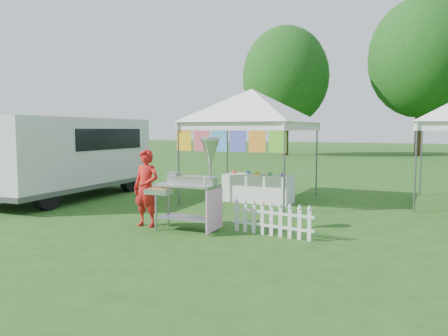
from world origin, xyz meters
The scene contains 9 objects.
ground centered at (0.00, 0.00, 0.00)m, with size 120.00×120.00×0.00m, color #244A15.
canopy_main centered at (0.00, 3.49, 2.99)m, with size 4.24×4.24×3.45m.
tree_left centered at (-6.00, 24.00, 5.83)m, with size 6.40×6.40×9.53m.
tree_mid centered at (3.00, 28.00, 7.14)m, with size 7.60×7.60×11.52m.
donut_cart centered at (0.50, -0.36, 1.04)m, with size 1.27×0.96×1.78m.
vendor centered at (-0.56, -0.45, 0.76)m, with size 0.55×0.36×1.52m, color red.
cargo_van centered at (-4.82, 1.68, 1.20)m, with size 2.56×5.51×2.23m.
picket_fence centered at (1.92, -0.08, 0.29)m, with size 1.61×0.18×0.56m.
display_table centered at (0.29, 3.27, 0.36)m, with size 1.80×0.70×0.72m, color white.
Camera 1 is at (4.62, -7.36, 1.91)m, focal length 35.00 mm.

